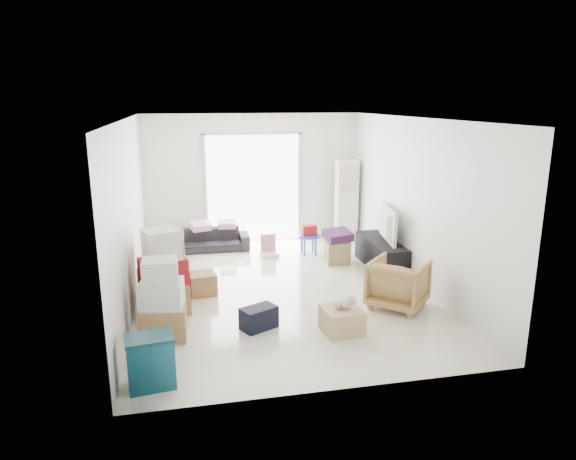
% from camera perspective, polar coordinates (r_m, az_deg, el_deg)
% --- Properties ---
extents(room_shell, '(4.98, 6.48, 3.18)m').
position_cam_1_polar(room_shell, '(7.93, -0.84, 2.49)').
color(room_shell, silver).
rests_on(room_shell, ground).
extents(sliding_door, '(2.10, 0.04, 2.33)m').
position_cam_1_polar(sliding_door, '(10.84, -3.88, 5.10)').
color(sliding_door, white).
rests_on(sliding_door, room_shell).
extents(ac_tower, '(0.45, 0.30, 1.75)m').
position_cam_1_polar(ac_tower, '(11.03, 6.48, 3.26)').
color(ac_tower, silver).
rests_on(ac_tower, room_shell).
extents(tv_console, '(0.46, 1.53, 0.51)m').
position_cam_1_polar(tv_console, '(9.46, 10.28, -2.63)').
color(tv_console, black).
rests_on(tv_console, room_shell).
extents(television, '(0.78, 1.15, 0.14)m').
position_cam_1_polar(television, '(9.37, 10.37, -0.73)').
color(television, black).
rests_on(television, tv_console).
extents(sofa, '(1.49, 0.45, 0.58)m').
position_cam_1_polar(sofa, '(10.49, -8.47, -0.67)').
color(sofa, black).
rests_on(sofa, room_shell).
extents(pillow_left, '(0.49, 0.44, 0.13)m').
position_cam_1_polar(pillow_left, '(10.35, -9.73, 1.11)').
color(pillow_left, '#C08CA0').
rests_on(pillow_left, sofa).
extents(pillow_right, '(0.39, 0.33, 0.12)m').
position_cam_1_polar(pillow_right, '(10.46, -6.79, 1.34)').
color(pillow_right, '#C08CA0').
rests_on(pillow_right, sofa).
extents(armchair, '(1.05, 1.04, 0.79)m').
position_cam_1_polar(armchair, '(7.71, 12.16, -5.59)').
color(armchair, '#A67449').
rests_on(armchair, room_shell).
extents(storage_bins, '(0.54, 0.42, 0.58)m').
position_cam_1_polar(storage_bins, '(5.78, -15.02, -13.90)').
color(storage_bins, '#0F4658').
rests_on(storage_bins, room_shell).
extents(box_stack_a, '(0.60, 0.51, 1.05)m').
position_cam_1_polar(box_stack_a, '(6.74, -13.81, -7.92)').
color(box_stack_a, olive).
rests_on(box_stack_a, room_shell).
extents(box_stack_b, '(0.74, 0.74, 1.23)m').
position_cam_1_polar(box_stack_b, '(7.51, -13.67, -5.11)').
color(box_stack_b, olive).
rests_on(box_stack_b, room_shell).
extents(box_stack_c, '(0.72, 0.63, 0.97)m').
position_cam_1_polar(box_stack_c, '(8.19, -13.32, -3.88)').
color(box_stack_c, olive).
rests_on(box_stack_c, room_shell).
extents(loose_box, '(0.46, 0.46, 0.34)m').
position_cam_1_polar(loose_box, '(8.21, -9.50, -5.88)').
color(loose_box, olive).
rests_on(loose_box, room_shell).
extents(duffel_bag, '(0.54, 0.46, 0.30)m').
position_cam_1_polar(duffel_bag, '(6.95, -3.26, -9.71)').
color(duffel_bag, black).
rests_on(duffel_bag, room_shell).
extents(ottoman, '(0.45, 0.45, 0.42)m').
position_cam_1_polar(ottoman, '(9.63, 5.51, -2.42)').
color(ottoman, '#908653').
rests_on(ottoman, room_shell).
extents(blanket, '(0.50, 0.50, 0.14)m').
position_cam_1_polar(blanket, '(9.56, 5.55, -0.81)').
color(blanket, '#411E4C').
rests_on(blanket, ottoman).
extents(kids_table, '(0.46, 0.46, 0.59)m').
position_cam_1_polar(kids_table, '(10.07, 2.33, -0.39)').
color(kids_table, blue).
rests_on(kids_table, room_shell).
extents(toy_walker, '(0.35, 0.32, 0.43)m').
position_cam_1_polar(toy_walker, '(10.01, -2.14, -2.27)').
color(toy_walker, silver).
rests_on(toy_walker, room_shell).
extents(wood_crate, '(0.53, 0.53, 0.32)m').
position_cam_1_polar(wood_crate, '(6.87, 5.99, -9.93)').
color(wood_crate, tan).
rests_on(wood_crate, room_shell).
extents(plush_bunny, '(0.31, 0.18, 0.15)m').
position_cam_1_polar(plush_bunny, '(6.80, 6.30, -8.09)').
color(plush_bunny, '#B2ADA8').
rests_on(plush_bunny, wood_crate).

